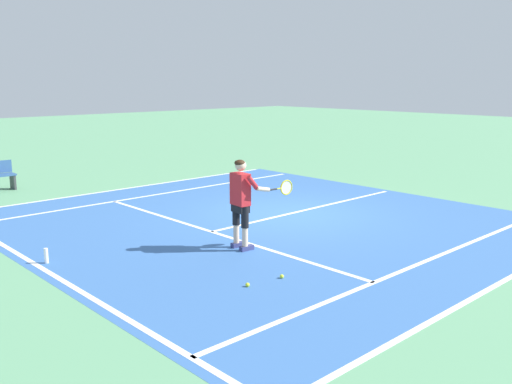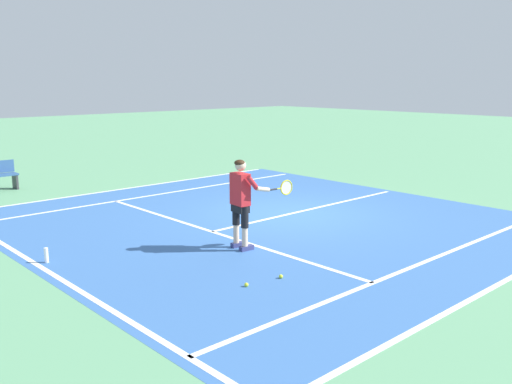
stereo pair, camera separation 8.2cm
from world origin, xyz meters
TOP-DOWN VIEW (x-y plane):
  - ground_plane at (0.00, 0.00)m, footprint 80.00×80.00m
  - court_inner_surface at (0.00, -0.96)m, footprint 10.98×10.37m
  - line_baseline at (0.00, -5.95)m, footprint 10.98×0.10m
  - line_service at (0.00, -2.37)m, footprint 8.23×0.10m
  - line_centre_service at (0.00, 0.83)m, footprint 0.10×6.40m
  - line_singles_left at (-4.12, -0.96)m, footprint 0.10×9.97m
  - line_singles_right at (4.12, -0.96)m, footprint 0.10×9.97m
  - line_doubles_left at (-5.49, -0.96)m, footprint 0.10×9.97m
  - line_doubles_right at (5.49, -0.96)m, footprint 0.10×9.97m
  - tennis_player at (1.33, -2.70)m, footprint 0.71×1.10m
  - tennis_ball_near_feet at (2.98, -3.30)m, footprint 0.07×0.07m
  - tennis_ball_by_baseline at (2.88, -3.96)m, footprint 0.07×0.07m
  - water_bottle at (-0.37, -5.77)m, footprint 0.07×0.07m

SIDE VIEW (x-z plane):
  - ground_plane at x=0.00m, z-range 0.00..0.00m
  - court_inner_surface at x=0.00m, z-range 0.00..0.00m
  - line_baseline at x=0.00m, z-range 0.00..0.01m
  - line_service at x=0.00m, z-range 0.00..0.01m
  - line_centre_service at x=0.00m, z-range 0.00..0.01m
  - line_singles_left at x=-4.12m, z-range 0.00..0.01m
  - line_singles_right at x=4.12m, z-range 0.00..0.01m
  - line_doubles_left at x=-5.49m, z-range 0.00..0.01m
  - line_doubles_right at x=5.49m, z-range 0.00..0.01m
  - tennis_ball_near_feet at x=2.98m, z-range 0.00..0.07m
  - tennis_ball_by_baseline at x=2.88m, z-range 0.00..0.07m
  - water_bottle at x=-0.37m, z-range 0.00..0.27m
  - tennis_player at x=1.33m, z-range 0.13..1.85m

